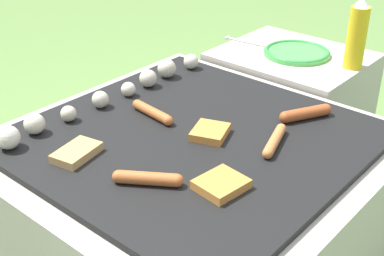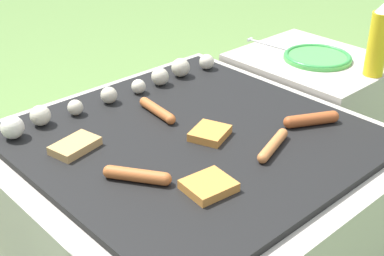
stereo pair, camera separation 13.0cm
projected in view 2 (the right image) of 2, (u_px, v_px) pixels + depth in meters
The scene contains 13 objects.
grill at pixel (192, 202), 1.41m from camera, with size 0.88×0.88×0.40m.
side_ledge at pixel (308, 112), 1.87m from camera, with size 0.41×0.48×0.40m.
sausage_front_right at pixel (273, 145), 1.24m from camera, with size 0.15×0.07×0.02m.
sausage_back_center at pixel (157, 110), 1.40m from camera, with size 0.04×0.15×0.03m.
sausage_front_center at pixel (137, 175), 1.13m from camera, with size 0.10×0.13×0.03m.
sausage_back_left at pixel (311, 119), 1.35m from camera, with size 0.14×0.09×0.03m.
bread_slice_right at pixel (210, 133), 1.30m from camera, with size 0.11×0.11×0.02m.
bread_slice_center at pixel (209, 186), 1.10m from camera, with size 0.11×0.10×0.02m.
bread_slice_left at pixel (75, 146), 1.25m from camera, with size 0.12×0.09×0.02m.
mushroom_row at pixel (118, 91), 1.48m from camera, with size 0.71×0.07×0.06m.
plate_colorful at pixel (317, 57), 1.76m from camera, with size 0.22×0.22×0.02m.
condiment_bottle at pixel (378, 41), 1.60m from camera, with size 0.06×0.06×0.23m.
fork_utensil at pixel (269, 45), 1.88m from camera, with size 0.03×0.20×0.01m.
Camera 2 is at (-0.78, -0.84, 1.04)m, focal length 50.00 mm.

